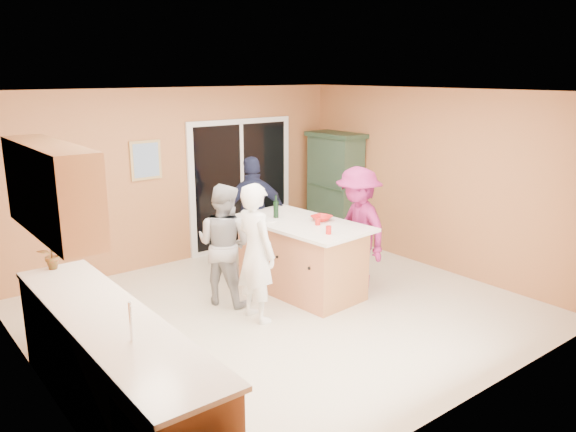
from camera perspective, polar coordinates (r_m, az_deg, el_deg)
floor at (r=6.89m, az=-0.47°, el=-9.67°), size 5.50×5.50×0.00m
ceiling at (r=6.29m, az=-0.52°, el=12.50°), size 5.50×5.00×0.10m
wall_back at (r=8.54m, az=-10.82°, el=3.97°), size 5.50×0.10×2.60m
wall_front at (r=4.81m, az=18.07°, el=-4.61°), size 5.50×0.10×2.60m
wall_left at (r=5.32m, az=-24.73°, el=-3.45°), size 0.10×5.00×2.60m
wall_right at (r=8.39m, az=14.57°, el=3.59°), size 0.10×5.00×2.60m
left_cabinet_run at (r=4.78m, az=-16.83°, el=-15.65°), size 0.65×3.05×1.24m
upper_cabinets at (r=5.03m, az=-22.93°, el=2.56°), size 0.35×1.60×0.75m
sliding_door at (r=9.08m, az=-4.76°, el=3.18°), size 1.90×0.07×2.10m
framed_picture at (r=8.24m, az=-14.25°, el=5.53°), size 0.46×0.04×0.56m
kitchen_island at (r=7.34m, az=1.35°, el=-4.38°), size 1.13×1.88×0.95m
green_hutch at (r=9.47m, az=4.78°, el=2.73°), size 0.53×1.01×1.85m
woman_white at (r=6.43m, az=-3.28°, el=-3.74°), size 0.40×0.60×1.62m
woman_grey at (r=6.95m, az=-6.53°, el=-2.86°), size 0.84×0.91×1.51m
woman_navy at (r=7.99m, az=-3.50°, el=0.10°), size 1.06×0.70×1.68m
woman_magenta at (r=7.44m, az=7.10°, el=-1.26°), size 0.78×1.14×1.63m
serving_bowl at (r=7.26m, az=3.42°, el=-0.21°), size 0.29×0.29×0.06m
tulip_vase at (r=5.91m, az=-23.00°, el=-3.00°), size 0.27×0.22×0.43m
tumbler_near at (r=6.65m, az=4.14°, el=-1.43°), size 0.08×0.08×0.10m
tumbler_far at (r=7.03m, az=3.04°, el=-0.54°), size 0.08×0.08×0.10m
wine_bottle at (r=7.37m, az=-1.23°, el=0.72°), size 0.07×0.07×0.30m
white_plate at (r=7.23m, az=-1.89°, el=-0.45°), size 0.23×0.23×0.01m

